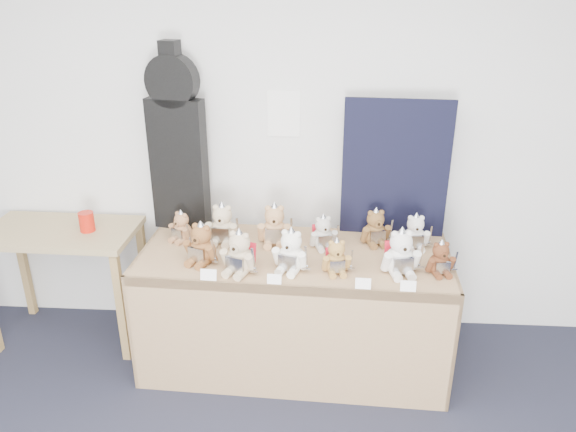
# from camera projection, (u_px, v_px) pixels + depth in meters

# --- Properties ---
(room_shell) EXTENTS (6.00, 6.00, 6.00)m
(room_shell) POSITION_uv_depth(u_px,v_px,m) (284.00, 114.00, 3.61)
(room_shell) COLOR silver
(room_shell) RESTS_ON floor
(display_table) EXTENTS (1.94, 0.87, 0.79)m
(display_table) POSITION_uv_depth(u_px,v_px,m) (293.00, 284.00, 3.44)
(display_table) COLOR #9A734E
(display_table) RESTS_ON floor
(side_table) EXTENTS (1.00, 0.57, 0.82)m
(side_table) POSITION_uv_depth(u_px,v_px,m) (63.00, 247.00, 3.75)
(side_table) COLOR #957C50
(side_table) RESTS_ON floor
(guitar_case) EXTENTS (0.38, 0.18, 1.22)m
(guitar_case) POSITION_uv_depth(u_px,v_px,m) (177.00, 142.00, 3.57)
(guitar_case) COLOR black
(guitar_case) RESTS_ON display_table
(navy_board) EXTENTS (0.67, 0.07, 0.89)m
(navy_board) POSITION_uv_depth(u_px,v_px,m) (395.00, 169.00, 3.53)
(navy_board) COLOR black
(navy_board) RESTS_ON display_table
(red_cup) EXTENTS (0.10, 0.10, 0.13)m
(red_cup) POSITION_uv_depth(u_px,v_px,m) (87.00, 222.00, 3.65)
(red_cup) COLOR red
(red_cup) RESTS_ON side_table
(teddy_front_far_left) EXTENTS (0.22, 0.22, 0.28)m
(teddy_front_far_left) POSITION_uv_depth(u_px,v_px,m) (201.00, 245.00, 3.30)
(teddy_front_far_left) COLOR brown
(teddy_front_far_left) RESTS_ON display_table
(teddy_front_left) EXTENTS (0.23, 0.22, 0.29)m
(teddy_front_left) POSITION_uv_depth(u_px,v_px,m) (239.00, 254.00, 3.19)
(teddy_front_left) COLOR #C4AC8A
(teddy_front_left) RESTS_ON display_table
(teddy_front_centre) EXTENTS (0.23, 0.22, 0.28)m
(teddy_front_centre) POSITION_uv_depth(u_px,v_px,m) (291.00, 252.00, 3.21)
(teddy_front_centre) COLOR white
(teddy_front_centre) RESTS_ON display_table
(teddy_front_right) EXTENTS (0.19, 0.17, 0.23)m
(teddy_front_right) POSITION_uv_depth(u_px,v_px,m) (336.00, 258.00, 3.19)
(teddy_front_right) COLOR #A5793E
(teddy_front_right) RESTS_ON display_table
(teddy_front_far_right) EXTENTS (0.25, 0.22, 0.30)m
(teddy_front_far_right) POSITION_uv_depth(u_px,v_px,m) (401.00, 254.00, 3.18)
(teddy_front_far_right) COLOR white
(teddy_front_far_right) RESTS_ON display_table
(teddy_front_end) EXTENTS (0.19, 0.16, 0.22)m
(teddy_front_end) POSITION_uv_depth(u_px,v_px,m) (440.00, 259.00, 3.18)
(teddy_front_end) COLOR brown
(teddy_front_end) RESTS_ON display_table
(teddy_back_left) EXTENTS (0.24, 0.20, 0.29)m
(teddy_back_left) POSITION_uv_depth(u_px,v_px,m) (222.00, 225.00, 3.55)
(teddy_back_left) COLOR beige
(teddy_back_left) RESTS_ON display_table
(teddy_back_centre_left) EXTENTS (0.24, 0.19, 0.29)m
(teddy_back_centre_left) POSITION_uv_depth(u_px,v_px,m) (275.00, 226.00, 3.53)
(teddy_back_centre_left) COLOR tan
(teddy_back_centre_left) RESTS_ON display_table
(teddy_back_centre_right) EXTENTS (0.20, 0.18, 0.24)m
(teddy_back_centre_right) POSITION_uv_depth(u_px,v_px,m) (323.00, 233.00, 3.49)
(teddy_back_centre_right) COLOR beige
(teddy_back_centre_right) RESTS_ON display_table
(teddy_back_right) EXTENTS (0.22, 0.19, 0.26)m
(teddy_back_right) POSITION_uv_depth(u_px,v_px,m) (375.00, 228.00, 3.53)
(teddy_back_right) COLOR brown
(teddy_back_right) RESTS_ON display_table
(teddy_back_end) EXTENTS (0.20, 0.16, 0.25)m
(teddy_back_end) POSITION_uv_depth(u_px,v_px,m) (415.00, 233.00, 3.48)
(teddy_back_end) COLOR white
(teddy_back_end) RESTS_ON display_table
(teddy_back_far_left) EXTENTS (0.18, 0.18, 0.22)m
(teddy_back_far_left) POSITION_uv_depth(u_px,v_px,m) (181.00, 228.00, 3.58)
(teddy_back_far_left) COLOR #A5734D
(teddy_back_far_left) RESTS_ON display_table
(entry_card_a) EXTENTS (0.09, 0.02, 0.06)m
(entry_card_a) POSITION_uv_depth(u_px,v_px,m) (208.00, 275.00, 3.13)
(entry_card_a) COLOR white
(entry_card_a) RESTS_ON display_table
(entry_card_b) EXTENTS (0.08, 0.02, 0.06)m
(entry_card_b) POSITION_uv_depth(u_px,v_px,m) (274.00, 279.00, 3.09)
(entry_card_b) COLOR white
(entry_card_b) RESTS_ON display_table
(entry_card_c) EXTENTS (0.09, 0.02, 0.06)m
(entry_card_c) POSITION_uv_depth(u_px,v_px,m) (363.00, 284.00, 3.04)
(entry_card_c) COLOR white
(entry_card_c) RESTS_ON display_table
(entry_card_d) EXTENTS (0.09, 0.02, 0.06)m
(entry_card_d) POSITION_uv_depth(u_px,v_px,m) (408.00, 286.00, 3.02)
(entry_card_d) COLOR white
(entry_card_d) RESTS_ON display_table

